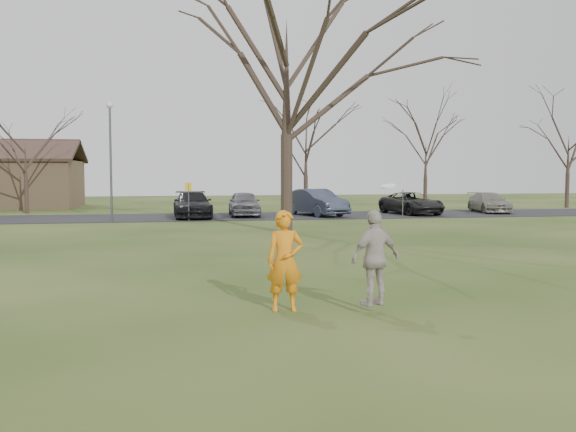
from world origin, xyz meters
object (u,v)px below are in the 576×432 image
at_px(catching_play, 375,258).
at_px(car_5, 316,202).
at_px(car_7, 489,202).
at_px(car_3, 192,204).
at_px(player_defender, 285,261).
at_px(car_4, 244,203).
at_px(lamp_post, 110,146).
at_px(car_6, 412,203).
at_px(big_tree, 287,68).

bearing_deg(catching_play, car_5, 79.11).
bearing_deg(car_7, car_3, -167.65).
xyz_separation_m(player_defender, car_4, (2.08, 24.87, -0.16)).
xyz_separation_m(catching_play, lamp_post, (-6.78, 22.87, 2.93)).
bearing_deg(car_5, lamp_post, 170.60).
height_order(car_4, catching_play, catching_play).
bearing_deg(catching_play, car_6, 66.62).
height_order(car_3, big_tree, big_tree).
xyz_separation_m(player_defender, catching_play, (1.55, -0.59, 0.10)).
distance_m(lamp_post, big_tree, 11.38).
bearing_deg(car_4, big_tree, -83.49).
height_order(car_7, big_tree, big_tree).
distance_m(car_4, catching_play, 25.46).
xyz_separation_m(car_5, lamp_post, (-11.59, -2.11, 3.14)).
height_order(car_3, car_6, car_3).
bearing_deg(car_3, catching_play, -85.28).
height_order(catching_play, lamp_post, lamp_post).
distance_m(player_defender, car_7, 31.12).
relative_size(car_4, car_7, 0.99).
bearing_deg(big_tree, car_3, 111.67).
height_order(car_3, car_7, car_3).
bearing_deg(car_5, catching_play, -120.61).
bearing_deg(car_6, lamp_post, 177.21).
bearing_deg(car_4, car_7, 4.30).
relative_size(catching_play, lamp_post, 0.35).
xyz_separation_m(car_7, lamp_post, (-23.28, -3.05, 3.29)).
xyz_separation_m(car_5, car_7, (11.70, 0.95, -0.16)).
relative_size(lamp_post, big_tree, 0.45).
xyz_separation_m(car_5, car_6, (6.07, 0.18, -0.12)).
relative_size(car_3, lamp_post, 0.82).
height_order(car_6, car_7, car_6).
distance_m(player_defender, car_3, 24.21).
height_order(car_5, big_tree, big_tree).
height_order(car_5, car_7, car_5).
xyz_separation_m(player_defender, car_6, (12.43, 24.57, -0.22)).
height_order(car_4, car_6, car_4).
bearing_deg(car_7, player_defender, -116.57).
xyz_separation_m(car_3, car_5, (7.32, 0.21, 0.05)).
relative_size(car_5, car_6, 0.99).
relative_size(car_3, car_6, 1.05).
relative_size(car_4, catching_play, 1.95).
height_order(car_5, lamp_post, lamp_post).
relative_size(car_7, lamp_post, 0.70).
xyz_separation_m(car_6, lamp_post, (-17.66, -2.28, 3.25)).
xyz_separation_m(car_3, catching_play, (2.52, -24.78, 0.25)).
bearing_deg(car_7, catching_play, -113.59).
relative_size(car_6, catching_play, 2.19).
xyz_separation_m(car_3, big_tree, (3.74, -9.40, 6.22)).
relative_size(car_7, big_tree, 0.31).
xyz_separation_m(car_7, catching_play, (-16.50, -25.93, 0.36)).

